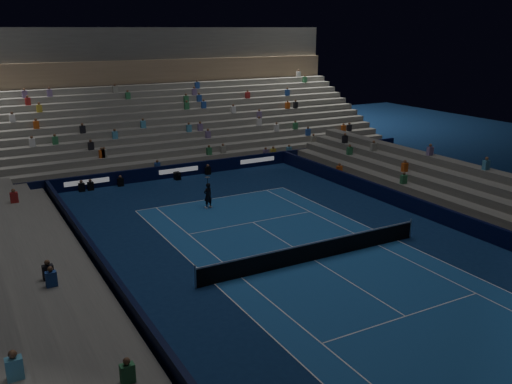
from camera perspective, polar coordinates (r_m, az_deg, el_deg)
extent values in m
plane|color=#0C234D|center=(27.90, 6.04, -7.03)|extent=(90.00, 90.00, 0.00)
cube|color=#1B5095|center=(27.90, 6.04, -7.02)|extent=(10.97, 23.77, 0.01)
cube|color=black|center=(43.36, -8.05, 2.22)|extent=(44.00, 0.25, 1.00)
cube|color=black|center=(33.91, 19.65, -2.69)|extent=(0.25, 37.00, 1.00)
cube|color=black|center=(23.93, -13.68, -10.29)|extent=(0.25, 37.00, 1.00)
cube|color=slate|center=(44.33, -8.50, 2.18)|extent=(44.00, 1.00, 0.50)
cube|color=slate|center=(45.18, -8.97, 2.76)|extent=(44.00, 1.00, 1.00)
cube|color=slate|center=(46.04, -9.42, 3.32)|extent=(44.00, 1.00, 1.50)
cube|color=slate|center=(46.90, -9.85, 3.86)|extent=(44.00, 1.00, 2.00)
cube|color=slate|center=(47.78, -10.27, 4.37)|extent=(44.00, 1.00, 2.50)
cube|color=slate|center=(48.66, -10.67, 4.87)|extent=(44.00, 1.00, 3.00)
cube|color=slate|center=(49.54, -11.06, 5.35)|extent=(44.00, 1.00, 3.50)
cube|color=slate|center=(50.43, -11.43, 5.82)|extent=(44.00, 1.00, 4.00)
cube|color=slate|center=(51.33, -11.80, 6.26)|extent=(44.00, 1.00, 4.50)
cube|color=slate|center=(52.23, -12.15, 6.69)|extent=(44.00, 1.00, 5.00)
cube|color=slate|center=(53.13, -12.49, 7.11)|extent=(44.00, 1.00, 5.50)
cube|color=slate|center=(54.04, -12.82, 7.51)|extent=(44.00, 1.00, 6.00)
cube|color=#897054|center=(54.63, -13.43, 11.90)|extent=(44.00, 0.60, 2.20)
cube|color=#4C4C49|center=(55.85, -14.03, 14.63)|extent=(44.00, 2.40, 3.00)
cube|color=slate|center=(34.58, 20.50, -2.85)|extent=(1.00, 37.00, 0.50)
cube|color=slate|center=(35.24, 21.61, -2.18)|extent=(1.00, 37.00, 1.00)
cube|color=slate|center=(35.92, 22.67, -1.54)|extent=(1.00, 37.00, 1.50)
cube|color=slate|center=(36.62, 23.70, -0.92)|extent=(1.00, 37.00, 2.00)
cube|color=slate|center=(37.33, 24.68, -0.32)|extent=(1.00, 37.00, 2.50)
cube|color=slate|center=(23.89, -15.52, -11.16)|extent=(1.00, 37.00, 0.50)
cube|color=slate|center=(23.61, -17.96, -11.05)|extent=(1.00, 37.00, 1.00)
cube|color=slate|center=(23.38, -20.45, -10.91)|extent=(1.00, 37.00, 1.50)
cube|color=slate|center=(23.19, -22.98, -10.74)|extent=(1.00, 37.00, 2.00)
cylinder|color=#B2B2B7|center=(24.84, -6.28, -8.73)|extent=(0.10, 0.10, 1.10)
cylinder|color=#B2B2B7|center=(31.59, 15.66, -3.63)|extent=(0.10, 0.10, 1.10)
cube|color=black|center=(27.72, 6.06, -6.17)|extent=(12.80, 0.03, 0.90)
cube|color=white|center=(27.54, 6.09, -5.23)|extent=(12.80, 0.04, 0.08)
imported|color=black|center=(35.46, -4.99, -0.36)|extent=(0.69, 0.54, 1.67)
cube|color=black|center=(42.62, -8.13, 1.67)|extent=(0.44, 0.54, 0.57)
cylinder|color=black|center=(42.18, -7.93, 1.76)|extent=(0.17, 0.35, 0.16)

